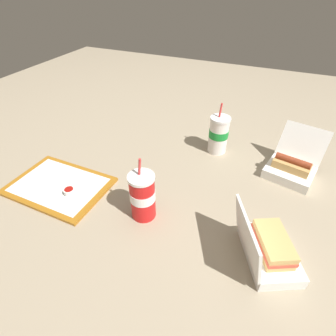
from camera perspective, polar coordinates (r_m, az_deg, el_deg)
The scene contains 9 objects.
ground_plane at distance 1.09m, azimuth -0.94°, elevation -0.91°, with size 3.20×3.20×0.00m, color gray.
food_tray at distance 1.10m, azimuth -22.59°, elevation -3.60°, with size 0.38×0.27×0.01m.
ketchup_cup at distance 1.03m, azimuth -20.68°, elevation -4.77°, with size 0.04×0.04×0.02m.
napkin_stack at distance 1.07m, azimuth -19.04°, elevation -3.17°, with size 0.10×0.10×0.00m, color white.
plastic_fork at distance 1.04m, azimuth -22.76°, elevation -5.98°, with size 0.11×0.01×0.01m, color white.
clamshell_hotdog_left at distance 1.17m, azimuth 25.28°, elevation 0.23°, with size 0.22×0.26×0.17m.
clamshell_sandwich_center at distance 0.83m, azimuth 20.98°, elevation -16.04°, with size 0.23×0.25×0.17m.
soda_cup_right at distance 0.86m, azimuth -5.55°, elevation -6.06°, with size 0.09×0.09×0.23m.
soda_cup_left at distance 1.20m, azimuth 10.95°, elevation 7.21°, with size 0.09×0.09×0.23m.
Camera 1 is at (-0.35, 0.77, 0.69)m, focal length 28.00 mm.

